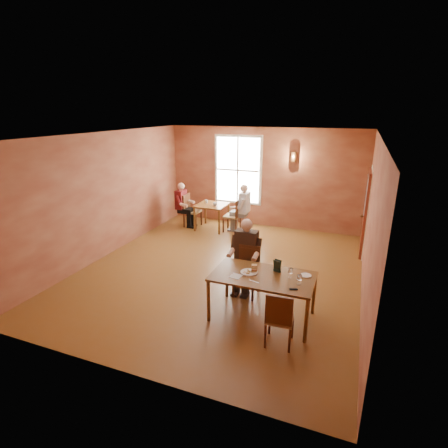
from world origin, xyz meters
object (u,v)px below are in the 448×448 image
(diner_white, at_px, (233,209))
(chair_diner_maroon, at_px, (193,211))
(chair_diner_main, at_px, (246,272))
(diner_main, at_px, (246,262))
(chair_diner_white, at_px, (232,215))
(diner_maroon, at_px, (192,206))
(chair_empty, at_px, (280,317))
(main_table, at_px, (262,296))
(second_table, at_px, (212,217))

(diner_white, xyz_separation_m, chair_diner_maroon, (-1.33, 0.00, -0.19))
(diner_white, bearing_deg, chair_diner_main, -156.30)
(diner_white, relative_size, chair_diner_maroon, 1.37)
(diner_main, relative_size, chair_diner_maroon, 1.41)
(chair_diner_white, xyz_separation_m, diner_maroon, (-1.33, 0.00, 0.17))
(chair_empty, bearing_deg, chair_diner_maroon, 125.05)
(chair_diner_white, bearing_deg, main_table, -153.49)
(chair_diner_main, bearing_deg, chair_diner_white, -65.88)
(diner_white, bearing_deg, chair_diner_maroon, 90.00)
(diner_main, height_order, second_table, diner_main)
(diner_maroon, bearing_deg, second_table, 90.00)
(chair_diner_white, bearing_deg, diner_main, -156.07)
(diner_main, distance_m, second_table, 4.11)
(second_table, relative_size, diner_white, 0.63)
(main_table, bearing_deg, chair_diner_maroon, 129.24)
(main_table, bearing_deg, diner_white, 116.17)
(chair_diner_main, xyz_separation_m, diner_main, (0.00, -0.03, 0.22))
(chair_diner_main, distance_m, second_table, 4.08)
(main_table, distance_m, diner_white, 4.56)
(chair_diner_main, xyz_separation_m, chair_empty, (0.94, -1.25, -0.03))
(main_table, distance_m, diner_main, 0.85)
(chair_diner_main, relative_size, second_table, 1.12)
(second_table, relative_size, chair_diner_maroon, 0.86)
(chair_diner_maroon, bearing_deg, chair_empty, 38.90)
(diner_main, height_order, chair_diner_white, diner_main)
(second_table, xyz_separation_m, diner_maroon, (-0.68, 0.00, 0.28))
(main_table, xyz_separation_m, diner_white, (-2.01, 4.09, 0.29))
(second_table, distance_m, diner_white, 0.75)
(chair_empty, height_order, chair_diner_white, chair_diner_white)
(chair_diner_main, height_order, chair_diner_white, chair_diner_white)
(chair_diner_white, distance_m, chair_diner_maroon, 1.30)
(chair_diner_main, bearing_deg, diner_maroon, -50.15)
(diner_main, distance_m, diner_maroon, 4.50)
(chair_diner_main, relative_size, chair_diner_white, 0.98)
(chair_empty, bearing_deg, main_table, 122.60)
(chair_diner_white, bearing_deg, chair_empty, -152.09)
(chair_diner_main, height_order, diner_main, diner_main)
(chair_diner_main, distance_m, chair_diner_maroon, 4.46)
(chair_diner_main, bearing_deg, chair_empty, 127.04)
(main_table, distance_m, diner_maroon, 5.30)
(diner_maroon, bearing_deg, main_table, 39.49)
(diner_white, bearing_deg, chair_empty, -152.38)
(chair_diner_white, relative_size, diner_white, 0.72)
(chair_diner_main, relative_size, diner_main, 0.68)
(diner_main, bearing_deg, diner_white, -66.48)
(diner_main, relative_size, chair_diner_white, 1.44)
(main_table, relative_size, diner_white, 1.25)
(chair_diner_white, bearing_deg, second_table, 90.00)
(second_table, height_order, chair_diner_white, chair_diner_white)
(chair_diner_main, xyz_separation_m, chair_diner_maroon, (-2.84, 3.44, 0.02))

